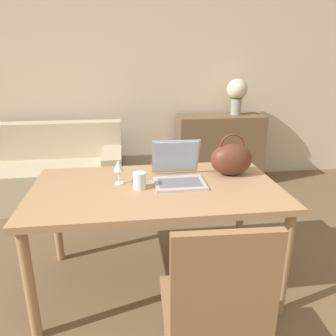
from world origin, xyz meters
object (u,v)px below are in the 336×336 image
chair (216,306)px  wine_glass (119,167)px  couch (40,175)px  drinking_glass (140,181)px  flower_vase (237,93)px  handbag (231,159)px  laptop (178,170)px

chair → wine_glass: (-0.40, 0.91, 0.34)m
couch → drinking_glass: (1.02, -1.61, 0.50)m
drinking_glass → flower_vase: 2.30m
wine_glass → handbag: 0.77m
flower_vase → couch: bearing=-172.6°
laptop → drinking_glass: size_ratio=3.36×
chair → drinking_glass: (-0.28, 0.82, 0.28)m
wine_glass → flower_vase: flower_vase is taller
couch → drinking_glass: drinking_glass is taller
drinking_glass → laptop: bearing=23.5°
flower_vase → handbag: bearing=-109.5°
wine_glass → handbag: handbag is taller
couch → laptop: laptop is taller
wine_glass → flower_vase: 2.29m
laptop → handbag: bearing=8.5°
laptop → handbag: handbag is taller
drinking_glass → chair: bearing=-71.3°
handbag → flower_vase: (0.61, 1.73, 0.26)m
chair → couch: (-1.30, 2.43, -0.22)m
couch → laptop: 2.04m
laptop → wine_glass: bearing=-177.8°
drinking_glass → handbag: (0.64, 0.17, 0.06)m
couch → handbag: bearing=-40.8°
couch → drinking_glass: size_ratio=17.26×
drinking_glass → handbag: handbag is taller
flower_vase → chair: bearing=-109.8°
chair → drinking_glass: chair is taller
couch → handbag: (1.67, -1.44, 0.56)m
couch → flower_vase: size_ratio=4.25×
laptop → flower_vase: (1.00, 1.79, 0.31)m
laptop → flower_vase: size_ratio=0.83×
wine_glass → handbag: (0.77, 0.07, -0.00)m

